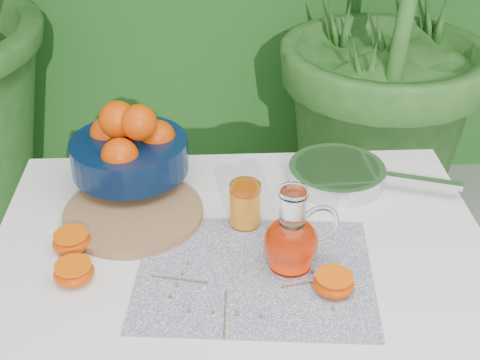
{
  "coord_description": "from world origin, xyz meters",
  "views": [
    {
      "loc": [
        0.07,
        -1.0,
        1.57
      ],
      "look_at": [
        0.12,
        0.11,
        0.88
      ],
      "focal_mm": 50.0,
      "sensor_mm": 36.0,
      "label": 1
    }
  ],
  "objects_px": {
    "cutting_board": "(134,213)",
    "juice_pitcher": "(292,239)",
    "white_table": "(240,271)",
    "fruit_bowl": "(130,148)",
    "saute_pan": "(338,174)"
  },
  "relations": [
    {
      "from": "saute_pan",
      "to": "white_table",
      "type": "bearing_deg",
      "value": -138.34
    },
    {
      "from": "fruit_bowl",
      "to": "cutting_board",
      "type": "bearing_deg",
      "value": -84.53
    },
    {
      "from": "white_table",
      "to": "fruit_bowl",
      "type": "xyz_separation_m",
      "value": [
        -0.24,
        0.22,
        0.18
      ]
    },
    {
      "from": "white_table",
      "to": "fruit_bowl",
      "type": "distance_m",
      "value": 0.37
    },
    {
      "from": "fruit_bowl",
      "to": "saute_pan",
      "type": "xyz_separation_m",
      "value": [
        0.47,
        -0.02,
        -0.07
      ]
    },
    {
      "from": "white_table",
      "to": "saute_pan",
      "type": "height_order",
      "value": "saute_pan"
    },
    {
      "from": "fruit_bowl",
      "to": "juice_pitcher",
      "type": "relative_size",
      "value": 1.81
    },
    {
      "from": "fruit_bowl",
      "to": "white_table",
      "type": "bearing_deg",
      "value": -43.52
    },
    {
      "from": "fruit_bowl",
      "to": "saute_pan",
      "type": "height_order",
      "value": "fruit_bowl"
    },
    {
      "from": "cutting_board",
      "to": "fruit_bowl",
      "type": "relative_size",
      "value": 0.96
    },
    {
      "from": "fruit_bowl",
      "to": "juice_pitcher",
      "type": "distance_m",
      "value": 0.45
    },
    {
      "from": "white_table",
      "to": "saute_pan",
      "type": "xyz_separation_m",
      "value": [
        0.23,
        0.21,
        0.1
      ]
    },
    {
      "from": "cutting_board",
      "to": "fruit_bowl",
      "type": "height_order",
      "value": "fruit_bowl"
    },
    {
      "from": "juice_pitcher",
      "to": "white_table",
      "type": "bearing_deg",
      "value": 136.57
    },
    {
      "from": "cutting_board",
      "to": "juice_pitcher",
      "type": "bearing_deg",
      "value": -29.36
    }
  ]
}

